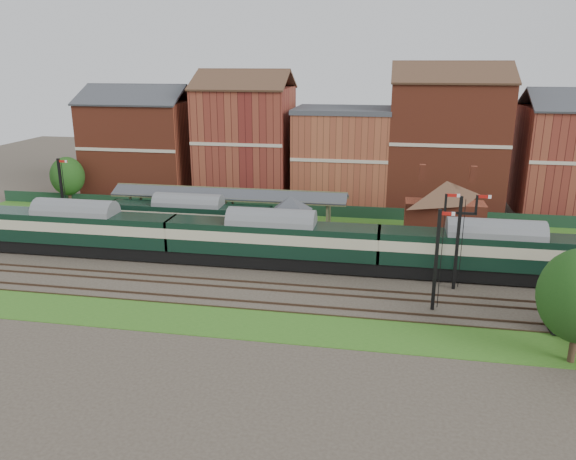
% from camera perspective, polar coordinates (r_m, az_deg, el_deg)
% --- Properties ---
extents(ground, '(160.00, 160.00, 0.00)m').
position_cam_1_polar(ground, '(51.87, 2.86, -3.98)').
color(ground, '#473D33').
rests_on(ground, ground).
extents(grass_back, '(90.00, 4.50, 0.06)m').
position_cam_1_polar(grass_back, '(66.96, 4.67, 0.88)').
color(grass_back, '#2D6619').
rests_on(grass_back, ground).
extents(grass_front, '(90.00, 5.00, 0.06)m').
position_cam_1_polar(grass_front, '(40.99, 0.60, -9.86)').
color(grass_front, '#2D6619').
rests_on(grass_front, ground).
extents(fence, '(90.00, 0.12, 1.50)m').
position_cam_1_polar(fence, '(68.69, 4.86, 1.91)').
color(fence, '#193823').
rests_on(fence, ground).
extents(platform, '(55.00, 3.40, 1.00)m').
position_cam_1_polar(platform, '(61.57, -0.55, -0.05)').
color(platform, '#2D2D2D').
rests_on(platform, ground).
extents(signal_box, '(5.40, 5.40, 6.00)m').
position_cam_1_polar(signal_box, '(54.33, 0.23, 0.57)').
color(signal_box, '#647251').
rests_on(signal_box, ground).
extents(brick_hut, '(3.20, 2.64, 2.94)m').
position_cam_1_polar(brick_hut, '(54.17, 8.59, -1.89)').
color(brick_hut, maroon).
rests_on(brick_hut, ground).
extents(station_building, '(8.10, 8.10, 5.90)m').
position_cam_1_polar(station_building, '(59.90, 15.64, 2.25)').
color(station_building, brown).
rests_on(station_building, platform).
extents(canopy, '(26.00, 3.89, 4.08)m').
position_cam_1_polar(canopy, '(61.89, -6.03, 3.86)').
color(canopy, brown).
rests_on(canopy, platform).
extents(semaphore_bracket, '(3.60, 0.25, 8.18)m').
position_cam_1_polar(semaphore_bracket, '(47.99, 16.93, -0.62)').
color(semaphore_bracket, black).
rests_on(semaphore_bracket, ground).
extents(semaphore_platform_end, '(1.23, 0.25, 8.00)m').
position_cam_1_polar(semaphore_platform_end, '(68.22, -21.97, 3.57)').
color(semaphore_platform_end, black).
rests_on(semaphore_platform_end, ground).
extents(semaphore_siding, '(1.23, 0.25, 8.00)m').
position_cam_1_polar(semaphore_siding, '(43.68, 14.86, -2.84)').
color(semaphore_siding, black).
rests_on(semaphore_siding, ground).
extents(town_backdrop, '(69.00, 10.00, 16.00)m').
position_cam_1_polar(town_backdrop, '(74.23, 5.38, 7.97)').
color(town_backdrop, brown).
rests_on(town_backdrop, ground).
extents(dmu_train, '(58.47, 3.07, 4.49)m').
position_cam_1_polar(dmu_train, '(51.66, -1.67, -0.98)').
color(dmu_train, black).
rests_on(dmu_train, ground).
extents(platform_railcar, '(17.60, 2.78, 4.05)m').
position_cam_1_polar(platform_railcar, '(60.53, -10.01, 1.23)').
color(platform_railcar, black).
rests_on(platform_railcar, ground).
extents(tree_back, '(4.37, 4.37, 6.39)m').
position_cam_1_polar(tree_back, '(79.19, -21.50, 5.12)').
color(tree_back, '#382619').
rests_on(tree_back, ground).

